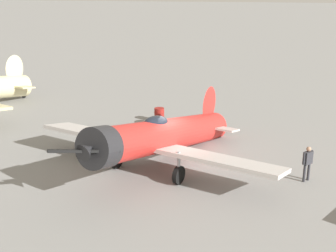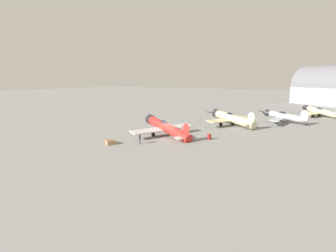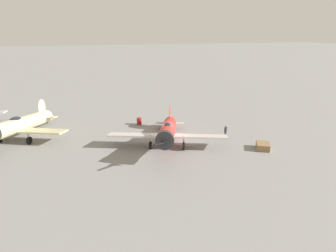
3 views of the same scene
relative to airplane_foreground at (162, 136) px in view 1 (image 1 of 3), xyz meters
The scene contains 4 objects.
ground_plane 1.54m from the airplane_foreground, 109.15° to the right, with size 400.00×400.00×0.00m, color gray.
airplane_foreground is the anchor object (origin of this frame).
ground_crew_mechanic 6.45m from the airplane_foreground, behind, with size 0.44×0.48×1.56m.
fuel_drum 7.14m from the airplane_foreground, 75.60° to the right, with size 0.64×0.64×0.85m.
Camera 1 is at (-4.21, 19.42, 8.09)m, focal length 48.08 mm.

